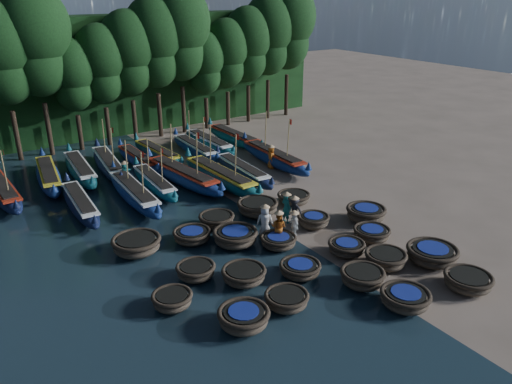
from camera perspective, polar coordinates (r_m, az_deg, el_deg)
ground at (r=27.40m, az=2.07°, el=-3.97°), size 120.00×120.00×0.00m
foliage_wall at (r=46.15m, az=-15.84°, el=12.69°), size 40.00×3.00×10.00m
coracle_3 at (r=21.67m, az=16.68°, el=-11.54°), size 2.12×2.12×0.72m
coracle_4 at (r=23.74m, az=23.07°, el=-9.32°), size 2.59×2.59×0.71m
coracle_5 at (r=19.71m, az=-1.42°, el=-14.15°), size 2.22×2.22×0.76m
coracle_6 at (r=20.84m, az=3.52°, el=-12.15°), size 2.10×2.10×0.65m
coracle_7 at (r=22.58m, az=12.07°, el=-9.48°), size 2.00×2.00×0.76m
coracle_8 at (r=24.24m, az=14.60°, el=-7.38°), size 2.18×2.18×0.74m
coracle_9 at (r=25.22m, az=19.48°, el=-6.67°), size 2.71×2.71×0.80m
coracle_10 at (r=21.04m, az=-9.56°, el=-12.04°), size 1.93×1.93×0.67m
coracle_11 at (r=22.35m, az=-1.40°, el=-9.41°), size 2.19×2.19×0.68m
coracle_12 at (r=22.91m, az=5.07°, el=-8.70°), size 2.26×2.26×0.63m
coracle_13 at (r=24.89m, az=10.31°, el=-6.23°), size 1.84×1.84×0.67m
coracle_14 at (r=26.55m, az=13.09°, el=-4.59°), size 2.19×2.19×0.65m
coracle_15 at (r=22.78m, az=-6.90°, el=-8.91°), size 2.10×2.10×0.68m
coracle_16 at (r=25.35m, az=-2.37°, el=-5.10°), size 2.65×2.65×0.81m
coracle_17 at (r=25.16m, az=2.59°, el=-5.59°), size 1.88×1.88×0.64m
coracle_18 at (r=27.33m, az=6.58°, el=-3.23°), size 2.14×2.14×0.71m
coracle_19 at (r=28.45m, az=12.46°, el=-2.38°), size 2.25×2.25×0.85m
coracle_20 at (r=25.26m, az=-13.49°, el=-5.83°), size 2.52×2.52×0.84m
coracle_21 at (r=25.83m, az=-7.32°, el=-4.93°), size 2.00×2.00×0.67m
coracle_22 at (r=27.24m, az=-4.52°, el=-3.19°), size 2.16×2.16×0.74m
coracle_23 at (r=28.60m, az=0.18°, el=-1.74°), size 2.48×2.48×0.81m
coracle_24 at (r=30.15m, az=4.33°, el=-0.65°), size 2.01×2.01×0.67m
long_boat_2 at (r=30.72m, az=-19.44°, el=-1.24°), size 1.81×7.54×1.33m
long_boat_3 at (r=31.17m, az=-13.76°, el=-0.10°), size 1.86×8.46×3.60m
long_boat_4 at (r=32.79m, az=-11.56°, el=1.10°), size 1.67×7.33×3.12m
long_boat_5 at (r=33.33m, az=-8.42°, el=1.89°), size 2.59×8.99×3.84m
long_boat_6 at (r=32.87m, az=-4.10°, el=1.79°), size 1.91×9.06×3.85m
long_boat_7 at (r=34.15m, az=-1.56°, el=2.49°), size 1.80×7.79×1.37m
long_boat_8 at (r=36.63m, az=2.04°, el=4.01°), size 1.94×8.83×3.75m
long_boat_9 at (r=34.36m, az=-26.98°, el=0.14°), size 1.74×8.36×3.55m
long_boat_10 at (r=35.87m, az=-22.63°, el=1.75°), size 2.53×8.20×1.46m
long_boat_11 at (r=36.39m, az=-19.45°, el=2.49°), size 2.11×8.15×1.44m
long_boat_12 at (r=36.75m, az=-16.49°, el=3.08°), size 2.46×8.29×3.55m
long_boat_13 at (r=37.57m, az=-13.30°, el=3.71°), size 1.42×7.30×1.28m
long_boat_14 at (r=38.53m, az=-11.17°, el=4.39°), size 1.80×7.57×1.33m
long_boat_15 at (r=39.16m, az=-6.98°, el=4.97°), size 1.63×7.74×3.29m
long_boat_16 at (r=40.57m, az=-5.40°, el=5.67°), size 1.38×7.88×1.39m
long_boat_17 at (r=41.73m, az=-2.53°, el=6.27°), size 1.55×8.34×1.47m
fisherman_0 at (r=25.88m, az=1.03°, el=-3.29°), size 1.04×0.97×1.99m
fisherman_1 at (r=27.52m, az=3.48°, el=-1.65°), size 0.52×0.68×1.94m
fisherman_2 at (r=25.41m, az=2.60°, el=-3.94°), size 0.97×1.04×1.89m
fisherman_3 at (r=27.49m, az=4.39°, el=-2.02°), size 0.95×1.16×1.77m
fisherman_4 at (r=25.76m, az=4.36°, el=-3.71°), size 0.61×0.99×1.76m
fisherman_5 at (r=33.86m, az=-14.70°, el=2.10°), size 1.20×1.48×1.78m
fisherman_6 at (r=35.82m, az=1.75°, el=4.08°), size 0.92×0.97×1.87m
tree_3 at (r=40.27m, az=-27.15°, el=14.14°), size 4.92×4.92×11.60m
tree_4 at (r=40.59m, az=-24.04°, el=15.66°), size 5.34×5.34×12.58m
tree_5 at (r=41.42m, az=-20.29°, el=12.49°), size 3.68×3.68×8.68m
tree_6 at (r=41.95m, az=-17.33°, el=13.90°), size 4.09×4.09×9.65m
tree_7 at (r=42.60m, az=-14.41°, el=15.24°), size 4.51×4.51×10.63m
tree_8 at (r=43.38m, az=-11.55°, el=16.50°), size 4.92×4.92×11.60m
tree_9 at (r=44.28m, az=-8.77°, el=17.67°), size 5.34×5.34×12.58m
tree_10 at (r=45.62m, az=-5.89°, el=14.53°), size 3.68×3.68×8.68m
tree_11 at (r=46.67m, az=-3.36°, el=15.62°), size 4.09×4.09×9.65m
tree_12 at (r=47.82m, az=-0.93°, el=16.63°), size 4.51×4.51×10.63m
tree_13 at (r=49.06m, az=1.42°, el=17.57°), size 4.92×4.92×11.60m
tree_14 at (r=50.38m, az=3.66°, el=18.43°), size 5.34×5.34×12.58m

